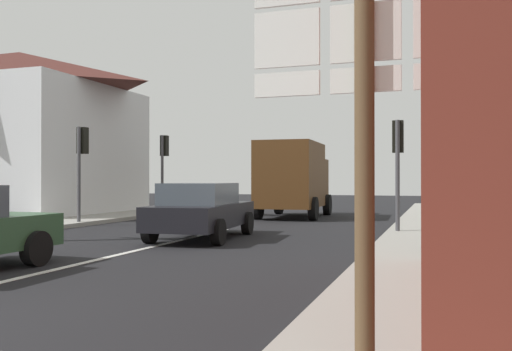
{
  "coord_description": "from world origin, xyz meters",
  "views": [
    {
      "loc": [
        6.31,
        -3.86,
        1.57
      ],
      "look_at": [
        2.0,
        8.95,
        1.66
      ],
      "focal_mm": 38.33,
      "sensor_mm": 36.0,
      "label": 1
    }
  ],
  "objects": [
    {
      "name": "delivery_truck",
      "position": [
        0.6,
        17.93,
        1.65
      ],
      "size": [
        2.64,
        5.08,
        3.05
      ],
      "color": "#4C2D14",
      "rests_on": "ground"
    },
    {
      "name": "traffic_light_far_left",
      "position": [
        -5.2,
        17.6,
        2.59
      ],
      "size": [
        0.3,
        0.49,
        3.5
      ],
      "color": "#47474C",
      "rests_on": "ground"
    },
    {
      "name": "lane_centre_stripe",
      "position": [
        0.0,
        6.0,
        0.01
      ],
      "size": [
        0.16,
        12.0,
        0.01
      ],
      "primitive_type": "cube",
      "color": "silver",
      "rests_on": "ground"
    },
    {
      "name": "route_sign_post",
      "position": [
        5.81,
        0.04,
        2.0
      ],
      "size": [
        1.66,
        0.14,
        3.2
      ],
      "color": "brown",
      "rests_on": "ground"
    },
    {
      "name": "sedan_far",
      "position": [
        0.36,
        9.31,
        0.76
      ],
      "size": [
        2.24,
        4.33,
        1.47
      ],
      "color": "black",
      "rests_on": "ground"
    },
    {
      "name": "traffic_light_near_left",
      "position": [
        -5.2,
        11.78,
        2.47
      ],
      "size": [
        0.3,
        0.49,
        3.34
      ],
      "color": "#47474C",
      "rests_on": "ground"
    },
    {
      "name": "sidewalk_right",
      "position": [
        6.25,
        8.0,
        0.07
      ],
      "size": [
        2.69,
        44.0,
        0.14
      ],
      "primitive_type": "cube",
      "color": "gray",
      "rests_on": "ground"
    },
    {
      "name": "traffic_light_near_right",
      "position": [
        5.2,
        11.9,
        2.38
      ],
      "size": [
        0.3,
        0.49,
        3.22
      ],
      "color": "#47474C",
      "rests_on": "ground"
    },
    {
      "name": "clapboard_house_left",
      "position": [
        -11.6,
        15.98,
        3.68
      ],
      "size": [
        9.32,
        9.04,
        7.29
      ],
      "color": "silver",
      "rests_on": "ground"
    },
    {
      "name": "ground_plane",
      "position": [
        0.0,
        10.0,
        0.0
      ],
      "size": [
        80.0,
        80.0,
        0.0
      ],
      "primitive_type": "plane",
      "color": "black"
    }
  ]
}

